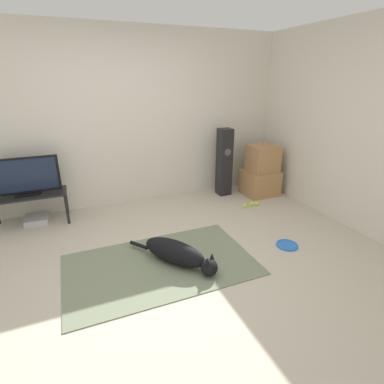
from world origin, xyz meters
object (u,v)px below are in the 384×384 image
Objects in this scene: tv at (25,177)px; frisbee at (287,245)px; tv_stand at (29,198)px; dog at (178,253)px; cardboard_box_upper at (263,158)px; game_console at (37,220)px; floor_speaker at (224,162)px; tennis_ball_near_speaker at (245,206)px; cardboard_box_lower at (260,182)px; tennis_ball_loose_on_carpet at (251,204)px; tennis_ball_by_boxes at (257,203)px.

frisbee is at bearing -32.91° from tv.
frisbee is at bearing -32.87° from tv_stand.
tv_stand is (-1.47, 1.65, 0.23)m from dog.
dog reaches higher than frisbee.
game_console is at bearing 175.33° from cardboard_box_upper.
tv is (0.00, 0.00, 0.30)m from tv_stand.
floor_speaker is 16.72× the size of tennis_ball_near_speaker.
cardboard_box_upper reaches higher than game_console.
cardboard_box_upper is 6.84× the size of tennis_ball_near_speaker.
game_console is (-3.44, 0.28, -0.58)m from cardboard_box_upper.
cardboard_box_upper is 0.49× the size of tv_stand.
tennis_ball_loose_on_carpet is (-0.41, -0.39, -0.17)m from cardboard_box_lower.
frisbee is 0.56× the size of cardboard_box_upper.
tennis_ball_near_speaker and tennis_ball_loose_on_carpet have the same top height.
tv is 3.27m from tennis_ball_by_boxes.
dog is 1.12× the size of tv.
tv is at bearing -138.86° from game_console.
dog is at bearing -145.54° from tennis_ball_near_speaker.
dog is 2.23m from floor_speaker.
floor_speaker is at bearing 110.29° from tennis_ball_by_boxes.
cardboard_box_lower is 0.65× the size of tv.
cardboard_box_upper is 1.55× the size of game_console.
tennis_ball_near_speaker is at bearing -87.36° from floor_speaker.
tv is (-2.79, 1.80, 0.66)m from frisbee.
tv_stand is (-2.90, -0.00, -0.18)m from floor_speaker.
frisbee is (1.32, -0.15, -0.12)m from dog.
tennis_ball_by_boxes is (-0.32, -0.40, -0.17)m from cardboard_box_lower.
game_console is (-3.02, 0.67, 0.01)m from tennis_ball_loose_on_carpet.
game_console is at bearing 179.41° from floor_speaker.
tv_stand reaches higher than tennis_ball_by_boxes.
floor_speaker is (1.43, 1.65, 0.42)m from dog.
cardboard_box_lower is at bearing 43.35° from tennis_ball_loose_on_carpet.
dog reaches higher than tennis_ball_loose_on_carpet.
tv reaches higher than cardboard_box_upper.
tv is at bearing 175.82° from cardboard_box_upper.
tennis_ball_by_boxes is at bearing 0.17° from tennis_ball_near_speaker.
tennis_ball_by_boxes is 3.19m from game_console.
tennis_ball_near_speaker is at bearing -172.56° from tennis_ball_loose_on_carpet.
frisbee is at bearing -33.60° from game_console.
tv is at bearing 90.00° from tv_stand.
cardboard_box_upper reaches higher than tennis_ball_near_speaker.
cardboard_box_lower is at bearing -4.61° from game_console.
tv is 0.63m from game_console.
frisbee is at bearing -102.82° from tennis_ball_loose_on_carpet.
floor_speaker is 2.91m from tv.
floor_speaker is at bearing -0.59° from game_console.
floor_speaker is 1.32× the size of tv.
dog is 2.28m from tv.
frisbee is 0.23× the size of floor_speaker.
tennis_ball_near_speaker is (0.15, 1.15, 0.02)m from frisbee.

